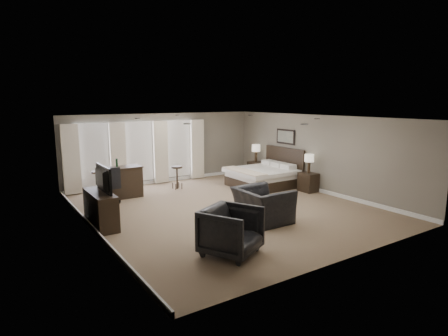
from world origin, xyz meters
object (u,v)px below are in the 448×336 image
armchair_near (263,199)px  armchair_far (231,229)px  nightstand_near (308,182)px  lamp_near (309,164)px  tv (100,189)px  nightstand_far (256,169)px  lamp_far (256,153)px  bar_counter (124,182)px  bar_stool_left (98,183)px  dresser (101,209)px  bar_stool_right (177,178)px  desk_chair (110,185)px  bed (261,168)px

armchair_near → armchair_far: size_ratio=1.25×
nightstand_near → armchair_far: 5.97m
lamp_near → tv: bearing=177.9°
nightstand_far → lamp_near: lamp_near is taller
nightstand_far → lamp_far: 0.66m
lamp_near → lamp_far: 2.90m
bar_counter → lamp_far: bearing=2.3°
lamp_far → lamp_near: bearing=-90.0°
nightstand_near → bar_stool_left: bar_stool_left is taller
dresser → bar_stool_right: 4.21m
dresser → armchair_near: armchair_near is taller
armchair_near → desk_chair: size_ratio=1.17×
lamp_near → armchair_near: size_ratio=0.48×
dresser → bar_counter: size_ratio=1.29×
bar_stool_left → desk_chair: desk_chair is taller
nightstand_far → armchair_far: (-5.20, -5.83, 0.22)m
dresser → armchair_near: bearing=-28.0°
armchair_near → bar_counter: armchair_near is taller
nightstand_near → bar_stool_right: 4.55m
bar_counter → bed: bearing=-14.9°
bed → bar_stool_right: 3.02m
armchair_far → bar_stool_right: size_ratio=1.32×
nightstand_near → tv: 6.95m
nightstand_far → lamp_near: (0.00, -2.90, 0.65)m
lamp_near → armchair_far: (-5.20, -2.93, -0.43)m
nightstand_far → lamp_near: size_ratio=0.98×
nightstand_near → dresser: bearing=177.9°
bar_stool_left → desk_chair: 1.35m
dresser → lamp_near: bearing=-2.1°
bed → nightstand_near: (0.89, -1.45, -0.35)m
armchair_far → bar_stool_left: 6.52m
armchair_far → bar_counter: size_ratio=0.93×
nightstand_far → bar_stool_right: (-3.57, -0.09, 0.09)m
bed → bar_counter: size_ratio=1.84×
bar_counter → desk_chair: desk_chair is taller
dresser → bar_stool_left: dresser is taller
nightstand_far → nightstand_near: bearing=-90.0°
dresser → bar_stool_left: size_ratio=1.90×
lamp_far → armchair_near: lamp_far is taller
dresser → nightstand_near: bearing=-2.1°
tv → bed: bearing=-78.8°
dresser → tv: bearing=0.0°
bar_counter → armchair_near: bearing=-63.2°
bed → armchair_near: 3.95m
lamp_far → desk_chair: size_ratio=0.61×
nightstand_far → tv: (-6.92, -2.65, 0.63)m
armchair_far → bar_stool_left: size_ratio=1.37×
lamp_near → bed: bearing=121.5°
bed → bar_counter: bearing=165.1°
nightstand_far → bar_stool_right: 3.58m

